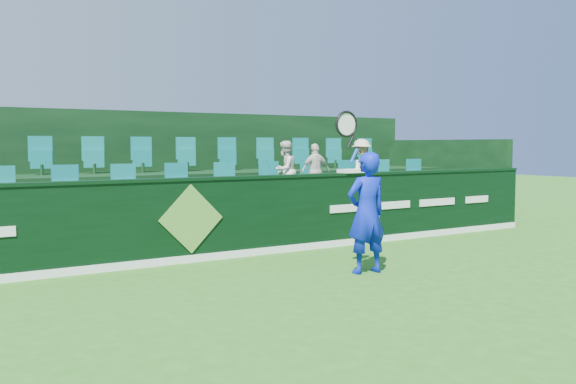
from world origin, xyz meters
TOP-DOWN VIEW (x-y plane):
  - ground at (0.00, 0.00)m, footprint 60.00×60.00m
  - sponsor_hoarding at (0.00, 4.00)m, footprint 16.00×0.25m
  - stand_tier_front at (0.00, 5.10)m, footprint 16.00×2.00m
  - stand_tier_back at (0.00, 7.00)m, footprint 16.00×1.80m
  - stand_rear at (0.00, 7.44)m, footprint 16.00×4.10m
  - seat_row_front at (0.00, 5.50)m, footprint 13.50×0.50m
  - seat_row_back at (0.00, 7.30)m, footprint 13.50×0.50m
  - tennis_player at (1.79, 1.73)m, footprint 1.06×0.48m
  - spectator_left at (2.57, 5.12)m, footprint 0.69×0.63m
  - spectator_middle at (3.30, 5.12)m, footprint 0.66×0.31m
  - spectator_right at (4.50, 5.12)m, footprint 0.88×0.70m
  - towel at (3.32, 4.00)m, footprint 0.45×0.29m
  - drinks_bottle at (3.48, 4.00)m, footprint 0.08×0.08m

SIDE VIEW (x-z plane):
  - ground at x=0.00m, z-range 0.00..0.00m
  - stand_tier_front at x=0.00m, z-range 0.00..0.80m
  - stand_tier_back at x=0.00m, z-range 0.00..1.30m
  - sponsor_hoarding at x=0.00m, z-range 0.00..1.35m
  - tennis_player at x=1.79m, z-range -0.31..2.11m
  - seat_row_front at x=0.00m, z-range 0.80..1.40m
  - stand_rear at x=0.00m, z-range -0.08..2.52m
  - spectator_middle at x=3.30m, z-range 0.80..1.90m
  - spectator_left at x=2.57m, z-range 0.80..1.95m
  - towel at x=3.32m, z-range 1.35..1.42m
  - spectator_right at x=4.50m, z-range 0.80..1.99m
  - drinks_bottle at x=3.48m, z-range 1.35..1.59m
  - seat_row_back at x=0.00m, z-range 1.30..1.90m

